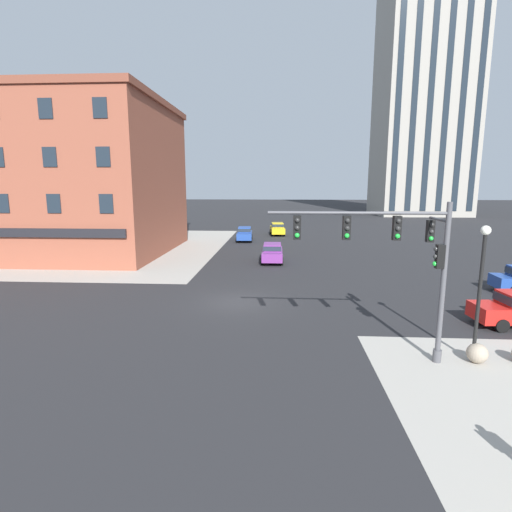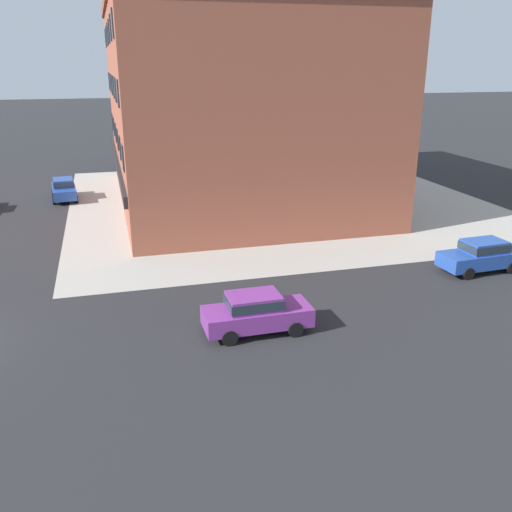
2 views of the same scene
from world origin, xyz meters
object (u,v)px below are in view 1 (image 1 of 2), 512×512
at_px(bollard_sphere_curb_a, 477,353).
at_px(street_lamp_corner_near, 481,278).
at_px(car_main_southbound_far, 245,233).
at_px(car_cross_eastbound, 272,252).
at_px(car_main_northbound_far, 277,228).
at_px(traffic_signal_main, 402,254).

bearing_deg(bollard_sphere_curb_a, street_lamp_corner_near, 125.86).
xyz_separation_m(car_main_southbound_far, car_cross_eastbound, (3.68, -13.37, 0.00)).
relative_size(car_main_southbound_far, car_cross_eastbound, 1.02).
distance_m(car_main_southbound_far, car_cross_eastbound, 13.86).
bearing_deg(street_lamp_corner_near, car_main_northbound_far, 101.56).
xyz_separation_m(traffic_signal_main, street_lamp_corner_near, (2.95, -0.04, -0.89)).
distance_m(bollard_sphere_curb_a, car_main_southbound_far, 35.31).
relative_size(street_lamp_corner_near, car_main_northbound_far, 1.18).
bearing_deg(car_cross_eastbound, street_lamp_corner_near, -67.27).
relative_size(traffic_signal_main, car_cross_eastbound, 1.53).
bearing_deg(bollard_sphere_curb_a, car_main_southbound_far, 109.91).
relative_size(bollard_sphere_curb_a, car_main_southbound_far, 0.17).
distance_m(bollard_sphere_curb_a, car_main_northbound_far, 39.97).
height_order(car_main_southbound_far, car_cross_eastbound, same).
bearing_deg(car_main_northbound_far, traffic_signal_main, -82.65).
bearing_deg(car_cross_eastbound, car_main_northbound_far, 89.18).
distance_m(street_lamp_corner_near, car_main_northbound_far, 39.90).
relative_size(traffic_signal_main, bollard_sphere_curb_a, 8.69).
bearing_deg(bollard_sphere_curb_a, car_cross_eastbound, 112.82).
height_order(traffic_signal_main, car_main_northbound_far, traffic_signal_main).
relative_size(street_lamp_corner_near, car_cross_eastbound, 1.21).
height_order(bollard_sphere_curb_a, street_lamp_corner_near, street_lamp_corner_near).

